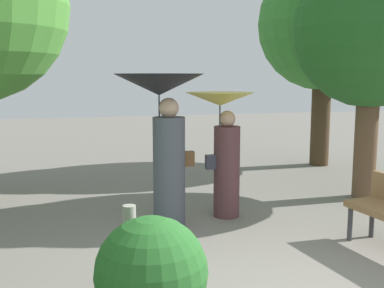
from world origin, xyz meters
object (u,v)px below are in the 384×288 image
object	(u,v)px
person_left	(164,122)
path_marker_post	(130,250)
tree_near_right	(373,14)
person_right	(224,137)
tree_mid_right	(325,11)

from	to	relation	value
person_left	path_marker_post	size ratio (longest dim) A/B	2.42
tree_near_right	path_marker_post	bearing A→B (deg)	-150.03
path_marker_post	tree_near_right	bearing A→B (deg)	29.97
person_right	tree_mid_right	distance (m)	5.14
path_marker_post	tree_mid_right	bearing A→B (deg)	45.94
person_left	tree_near_right	distance (m)	3.91
person_right	tree_mid_right	size ratio (longest dim) A/B	0.35
tree_mid_right	path_marker_post	bearing A→B (deg)	-134.06
person_left	tree_mid_right	xyz separation A→B (m)	(4.32, 3.41, 1.98)
person_left	path_marker_post	world-z (taller)	person_left
tree_near_right	tree_mid_right	xyz separation A→B (m)	(0.79, 2.75, 0.43)
person_right	tree_near_right	size ratio (longest dim) A/B	0.40
person_right	path_marker_post	distance (m)	2.71
person_right	tree_mid_right	xyz separation A→B (m)	(3.40, 3.14, 2.24)
person_right	person_left	bearing A→B (deg)	103.35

